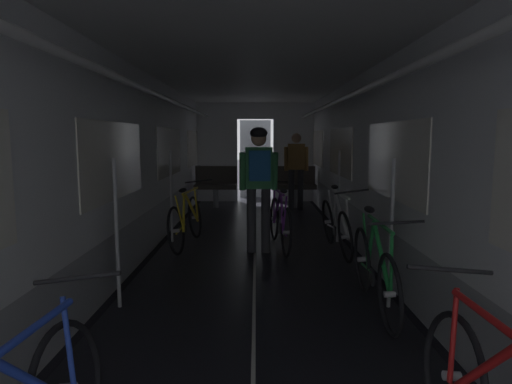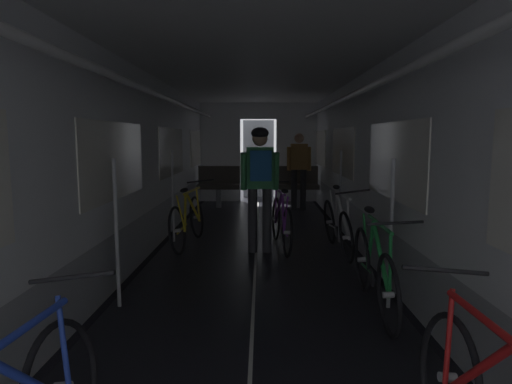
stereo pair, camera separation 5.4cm
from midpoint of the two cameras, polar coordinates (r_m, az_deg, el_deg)
name	(u,v)px [view 2 (the right image)]	position (r m, az deg, el deg)	size (l,w,h in m)	color
train_car_shell	(255,129)	(5.44, 0.20, 8.29)	(3.14, 12.34, 2.57)	black
bench_seat_far_left	(219,183)	(10.01, -4.76, 1.24)	(0.98, 0.51, 0.95)	gray
bench_seat_far_right	(297,183)	(10.00, 5.56, 1.22)	(0.98, 0.51, 0.95)	gray
bicycle_green	(374,270)	(4.20, 15.55, -9.77)	(0.44, 1.69, 0.94)	black
bicycle_yellow	(188,220)	(6.49, -8.68, -3.68)	(0.50, 1.69, 0.95)	black
bicycle_white	(338,225)	(6.15, 10.89, -4.32)	(0.44, 1.69, 0.95)	black
person_cyclist_aisle	(260,176)	(5.93, 0.79, 2.13)	(0.54, 0.40, 1.73)	#2D2D33
bicycle_purple_in_aisle	(281,222)	(6.29, 3.57, -3.92)	(0.44, 1.69, 0.94)	black
person_standing_near_bench	(299,166)	(9.60, 5.80, 3.42)	(0.53, 0.23, 1.69)	#2D2D33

